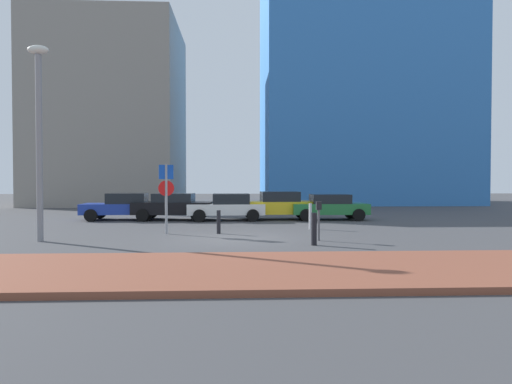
{
  "coord_description": "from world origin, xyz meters",
  "views": [
    {
      "loc": [
        0.1,
        -14.79,
        1.98
      ],
      "look_at": [
        0.88,
        2.58,
        1.59
      ],
      "focal_mm": 29.28,
      "sensor_mm": 36.0,
      "label": 1
    }
  ],
  "objects_px": {
    "parked_car_green": "(329,206)",
    "parking_meter": "(319,215)",
    "parked_car_blue": "(124,206)",
    "traffic_bollard_mid": "(314,229)",
    "parked_car_yellow": "(279,205)",
    "traffic_bollard_far": "(310,216)",
    "parking_sign_post": "(166,190)",
    "parked_car_black": "(173,206)",
    "street_lamp": "(39,126)",
    "traffic_bollard_near": "(219,222)",
    "parked_car_white": "(228,206)"
  },
  "relations": [
    {
      "from": "parked_car_green",
      "to": "parking_meter",
      "type": "height_order",
      "value": "parked_car_green"
    },
    {
      "from": "parked_car_blue",
      "to": "traffic_bollard_mid",
      "type": "relative_size",
      "value": 4.04
    },
    {
      "from": "parked_car_yellow",
      "to": "traffic_bollard_far",
      "type": "relative_size",
      "value": 4.0
    },
    {
      "from": "traffic_bollard_mid",
      "to": "parked_car_green",
      "type": "bearing_deg",
      "value": 74.52
    },
    {
      "from": "parking_sign_post",
      "to": "traffic_bollard_mid",
      "type": "bearing_deg",
      "value": -31.44
    },
    {
      "from": "parked_car_yellow",
      "to": "traffic_bollard_mid",
      "type": "height_order",
      "value": "parked_car_yellow"
    },
    {
      "from": "parked_car_green",
      "to": "parking_meter",
      "type": "bearing_deg",
      "value": -105.02
    },
    {
      "from": "parked_car_blue",
      "to": "parking_meter",
      "type": "bearing_deg",
      "value": -43.68
    },
    {
      "from": "parked_car_blue",
      "to": "parked_car_black",
      "type": "relative_size",
      "value": 1.0
    },
    {
      "from": "parked_car_black",
      "to": "parked_car_green",
      "type": "xyz_separation_m",
      "value": [
        8.3,
        -0.28,
        -0.03
      ]
    },
    {
      "from": "parked_car_green",
      "to": "street_lamp",
      "type": "relative_size",
      "value": 0.61
    },
    {
      "from": "parked_car_yellow",
      "to": "traffic_bollard_near",
      "type": "xyz_separation_m",
      "value": [
        -2.95,
        -6.08,
        -0.32
      ]
    },
    {
      "from": "parked_car_green",
      "to": "parking_sign_post",
      "type": "xyz_separation_m",
      "value": [
        -7.64,
        -5.79,
        0.97
      ]
    },
    {
      "from": "parked_car_white",
      "to": "street_lamp",
      "type": "height_order",
      "value": "street_lamp"
    },
    {
      "from": "parking_meter",
      "to": "street_lamp",
      "type": "bearing_deg",
      "value": 178.46
    },
    {
      "from": "parked_car_yellow",
      "to": "parked_car_white",
      "type": "bearing_deg",
      "value": -172.95
    },
    {
      "from": "traffic_bollard_mid",
      "to": "traffic_bollard_far",
      "type": "distance_m",
      "value": 4.62
    },
    {
      "from": "parked_car_white",
      "to": "traffic_bollard_mid",
      "type": "relative_size",
      "value": 3.91
    },
    {
      "from": "parked_car_green",
      "to": "parking_sign_post",
      "type": "bearing_deg",
      "value": -142.86
    },
    {
      "from": "parked_car_green",
      "to": "traffic_bollard_mid",
      "type": "height_order",
      "value": "parked_car_green"
    },
    {
      "from": "parked_car_blue",
      "to": "parking_meter",
      "type": "height_order",
      "value": "parked_car_blue"
    },
    {
      "from": "parked_car_white",
      "to": "street_lamp",
      "type": "relative_size",
      "value": 0.61
    },
    {
      "from": "parked_car_black",
      "to": "parked_car_blue",
      "type": "bearing_deg",
      "value": 174.87
    },
    {
      "from": "parked_car_black",
      "to": "parking_meter",
      "type": "relative_size",
      "value": 3.09
    },
    {
      "from": "parking_sign_post",
      "to": "traffic_bollard_mid",
      "type": "relative_size",
      "value": 2.62
    },
    {
      "from": "parked_car_black",
      "to": "traffic_bollard_near",
      "type": "height_order",
      "value": "parked_car_black"
    },
    {
      "from": "parked_car_green",
      "to": "traffic_bollard_mid",
      "type": "relative_size",
      "value": 3.9
    },
    {
      "from": "parked_car_white",
      "to": "parking_sign_post",
      "type": "height_order",
      "value": "parking_sign_post"
    },
    {
      "from": "parking_meter",
      "to": "street_lamp",
      "type": "xyz_separation_m",
      "value": [
        -9.42,
        0.25,
        3.02
      ]
    },
    {
      "from": "parked_car_blue",
      "to": "street_lamp",
      "type": "distance_m",
      "value": 8.79
    },
    {
      "from": "parked_car_black",
      "to": "parked_car_green",
      "type": "relative_size",
      "value": 1.03
    },
    {
      "from": "traffic_bollard_near",
      "to": "traffic_bollard_mid",
      "type": "xyz_separation_m",
      "value": [
        3.15,
        -3.16,
        0.06
      ]
    },
    {
      "from": "parking_meter",
      "to": "traffic_bollard_far",
      "type": "distance_m",
      "value": 3.57
    },
    {
      "from": "traffic_bollard_mid",
      "to": "traffic_bollard_far",
      "type": "height_order",
      "value": "traffic_bollard_far"
    },
    {
      "from": "parked_car_white",
      "to": "parking_meter",
      "type": "xyz_separation_m",
      "value": [
        3.29,
        -7.88,
        0.14
      ]
    },
    {
      "from": "parked_car_white",
      "to": "traffic_bollard_near",
      "type": "height_order",
      "value": "parked_car_white"
    },
    {
      "from": "parking_sign_post",
      "to": "parking_meter",
      "type": "bearing_deg",
      "value": -21.13
    },
    {
      "from": "parked_car_white",
      "to": "parking_sign_post",
      "type": "relative_size",
      "value": 1.49
    },
    {
      "from": "parked_car_yellow",
      "to": "parking_sign_post",
      "type": "distance_m",
      "value": 7.9
    },
    {
      "from": "parked_car_black",
      "to": "traffic_bollard_near",
      "type": "relative_size",
      "value": 4.56
    },
    {
      "from": "traffic_bollard_far",
      "to": "street_lamp",
      "type": "bearing_deg",
      "value": -161.38
    },
    {
      "from": "traffic_bollard_near",
      "to": "street_lamp",
      "type": "bearing_deg",
      "value": -162.36
    },
    {
      "from": "parked_car_yellow",
      "to": "street_lamp",
      "type": "height_order",
      "value": "street_lamp"
    },
    {
      "from": "traffic_bollard_near",
      "to": "traffic_bollard_far",
      "type": "height_order",
      "value": "traffic_bollard_far"
    },
    {
      "from": "parking_sign_post",
      "to": "traffic_bollard_near",
      "type": "relative_size",
      "value": 2.97
    },
    {
      "from": "parked_car_yellow",
      "to": "parked_car_green",
      "type": "height_order",
      "value": "parked_car_yellow"
    },
    {
      "from": "parking_sign_post",
      "to": "street_lamp",
      "type": "height_order",
      "value": "street_lamp"
    },
    {
      "from": "parked_car_blue",
      "to": "traffic_bollard_near",
      "type": "distance_m",
      "value": 8.26
    },
    {
      "from": "parked_car_black",
      "to": "traffic_bollard_mid",
      "type": "xyz_separation_m",
      "value": [
        5.82,
        -9.23,
        -0.24
      ]
    },
    {
      "from": "parked_car_green",
      "to": "traffic_bollard_near",
      "type": "bearing_deg",
      "value": -134.21
    }
  ]
}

